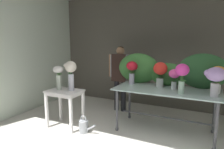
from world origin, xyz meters
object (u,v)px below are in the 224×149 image
(vase_scarlet_tulips, at_px, (160,71))
(vase_lilac_roses, at_px, (216,77))
(display_table_glass, at_px, (166,96))
(vase_magenta_snapdragons, at_px, (182,74))
(watering_can, at_px, (84,126))
(vase_fuchsia_dahlias, at_px, (174,76))
(vase_white_roses_tall, at_px, (58,74))
(side_table_white, at_px, (65,96))
(vase_crimson_freesia, at_px, (132,70))
(vase_cream_lisianthus_tall, at_px, (71,72))
(florist, at_px, (120,71))
(vase_sunset_peonies, at_px, (218,75))

(vase_scarlet_tulips, distance_m, vase_lilac_roses, 0.99)
(vase_lilac_roses, bearing_deg, display_table_glass, 168.19)
(vase_magenta_snapdragons, bearing_deg, watering_can, -163.45)
(vase_magenta_snapdragons, distance_m, vase_fuchsia_dahlias, 0.34)
(vase_white_roses_tall, bearing_deg, vase_fuchsia_dahlias, 18.11)
(side_table_white, xyz_separation_m, vase_scarlet_tulips, (1.74, 0.76, 0.52))
(vase_lilac_roses, height_order, watering_can, vase_lilac_roses)
(vase_crimson_freesia, height_order, vase_scarlet_tulips, vase_scarlet_tulips)
(display_table_glass, bearing_deg, vase_lilac_roses, -11.81)
(vase_white_roses_tall, xyz_separation_m, vase_cream_lisianthus_tall, (0.27, 0.05, 0.06))
(display_table_glass, relative_size, vase_magenta_snapdragons, 3.68)
(florist, relative_size, vase_scarlet_tulips, 3.30)
(florist, bearing_deg, vase_cream_lisianthus_tall, -111.58)
(watering_can, bearing_deg, vase_sunset_peonies, 20.03)
(vase_fuchsia_dahlias, bearing_deg, vase_scarlet_tulips, 167.32)
(display_table_glass, bearing_deg, vase_white_roses_tall, -162.74)
(vase_scarlet_tulips, xyz_separation_m, vase_white_roses_tall, (-1.88, -0.76, -0.08))
(vase_sunset_peonies, bearing_deg, display_table_glass, -172.96)
(florist, bearing_deg, vase_white_roses_tall, -120.29)
(vase_crimson_freesia, relative_size, vase_white_roses_tall, 0.98)
(vase_crimson_freesia, height_order, vase_cream_lisianthus_tall, vase_cream_lisianthus_tall)
(display_table_glass, xyz_separation_m, vase_scarlet_tulips, (-0.15, 0.14, 0.44))
(side_table_white, xyz_separation_m, vase_white_roses_tall, (-0.14, -0.00, 0.43))
(vase_scarlet_tulips, bearing_deg, vase_white_roses_tall, -157.84)
(vase_white_roses_tall, bearing_deg, watering_can, -7.01)
(side_table_white, height_order, vase_magenta_snapdragons, vase_magenta_snapdragons)
(display_table_glass, distance_m, vase_crimson_freesia, 0.87)
(vase_scarlet_tulips, bearing_deg, vase_magenta_snapdragons, -38.53)
(vase_sunset_peonies, relative_size, vase_scarlet_tulips, 0.96)
(vase_fuchsia_dahlias, bearing_deg, display_table_glass, -149.26)
(vase_sunset_peonies, relative_size, watering_can, 1.34)
(vase_cream_lisianthus_tall, xyz_separation_m, watering_can, (0.37, -0.13, -1.01))
(florist, bearing_deg, vase_fuchsia_dahlias, -24.84)
(vase_sunset_peonies, bearing_deg, vase_crimson_freesia, 178.24)
(side_table_white, relative_size, vase_magenta_snapdragons, 1.47)
(florist, bearing_deg, vase_sunset_peonies, -16.19)
(florist, relative_size, vase_crimson_freesia, 3.39)
(vase_fuchsia_dahlias, bearing_deg, vase_white_roses_tall, -161.89)
(vase_crimson_freesia, xyz_separation_m, vase_white_roses_tall, (-1.29, -0.78, -0.08))
(vase_fuchsia_dahlias, xyz_separation_m, vase_cream_lisianthus_tall, (-1.88, -0.65, 0.04))
(vase_sunset_peonies, height_order, vase_scarlet_tulips, vase_scarlet_tulips)
(vase_sunset_peonies, distance_m, vase_crimson_freesia, 1.57)
(vase_sunset_peonies, bearing_deg, side_table_white, -164.96)
(vase_crimson_freesia, bearing_deg, side_table_white, -145.86)
(display_table_glass, bearing_deg, vase_sunset_peonies, 7.04)
(display_table_glass, bearing_deg, vase_scarlet_tulips, 137.64)
(display_table_glass, distance_m, vase_magenta_snapdragons, 0.60)
(florist, xyz_separation_m, vase_sunset_peonies, (2.08, -0.60, 0.16))
(display_table_glass, xyz_separation_m, vase_sunset_peonies, (0.84, 0.10, 0.44))
(vase_sunset_peonies, relative_size, vase_crimson_freesia, 0.99)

